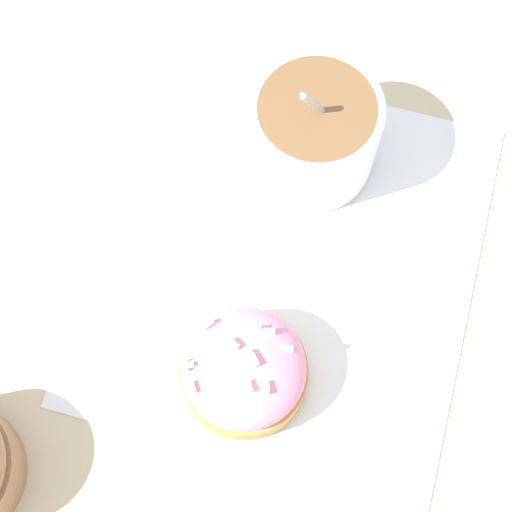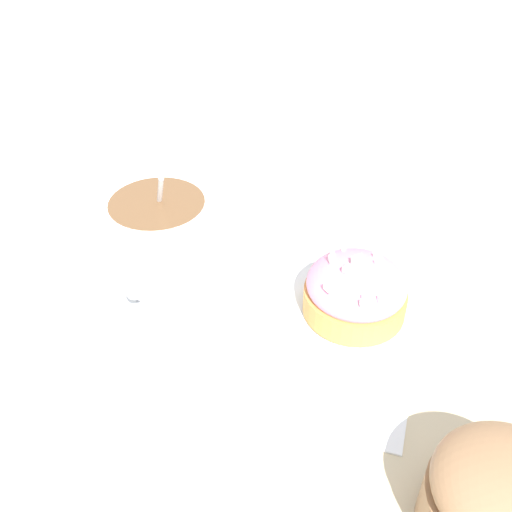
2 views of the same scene
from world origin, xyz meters
TOP-DOWN VIEW (x-y plane):
  - ground_plane at (0.00, 0.00)m, footprint 3.00×3.00m
  - paper_napkin at (0.00, 0.00)m, footprint 0.28×0.26m
  - coffee_cup at (-0.08, -0.01)m, footprint 0.08×0.11m
  - frosted_pastry at (0.08, -0.00)m, footprint 0.08×0.08m

SIDE VIEW (x-z plane):
  - ground_plane at x=0.00m, z-range 0.00..0.00m
  - paper_napkin at x=0.00m, z-range 0.00..0.00m
  - frosted_pastry at x=0.08m, z-range 0.00..0.05m
  - coffee_cup at x=-0.08m, z-range -0.01..0.09m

